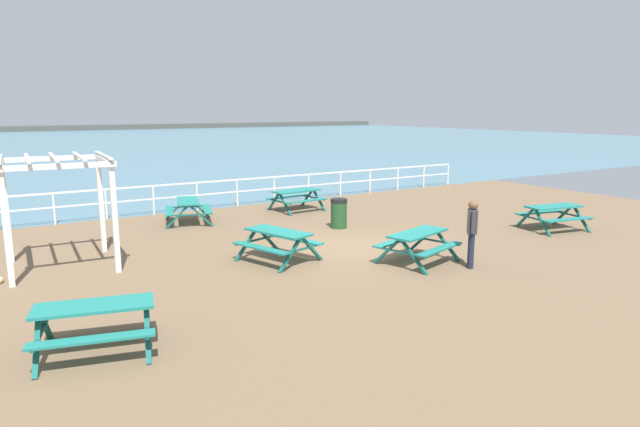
% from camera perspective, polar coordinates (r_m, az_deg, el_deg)
% --- Properties ---
extents(ground_plane, '(30.00, 24.00, 0.20)m').
position_cam_1_polar(ground_plane, '(15.37, 3.24, -3.87)').
color(ground_plane, brown).
extents(sea_band, '(142.00, 90.00, 0.01)m').
position_cam_1_polar(sea_band, '(65.53, -24.76, 6.54)').
color(sea_band, teal).
rests_on(sea_band, ground).
extents(distant_shoreline, '(142.00, 6.00, 1.80)m').
position_cam_1_polar(distant_shoreline, '(108.25, -27.89, 7.59)').
color(distant_shoreline, '#4C4C47').
rests_on(distant_shoreline, ground).
extents(seaward_railing, '(23.07, 0.07, 1.08)m').
position_cam_1_polar(seaward_railing, '(21.86, -8.61, 2.68)').
color(seaward_railing, white).
rests_on(seaward_railing, ground).
extents(picnic_table_near_left, '(2.12, 1.90, 0.80)m').
position_cam_1_polar(picnic_table_near_left, '(9.48, -22.36, -9.83)').
color(picnic_table_near_left, '#1E7A70').
rests_on(picnic_table_near_left, ground).
extents(picnic_table_near_right, '(2.06, 1.83, 0.80)m').
position_cam_1_polar(picnic_table_near_right, '(18.91, 23.10, 0.18)').
color(picnic_table_near_right, '#1E7A70').
rests_on(picnic_table_near_right, ground).
extents(picnic_table_mid_centre, '(2.14, 1.94, 0.80)m').
position_cam_1_polar(picnic_table_mid_centre, '(13.92, 10.13, -2.68)').
color(picnic_table_mid_centre, '#1E7A70').
rests_on(picnic_table_mid_centre, ground).
extents(picnic_table_far_left, '(1.93, 1.69, 0.80)m').
position_cam_1_polar(picnic_table_far_left, '(20.72, -2.45, 1.91)').
color(picnic_table_far_left, '#1E7A70').
rests_on(picnic_table_far_left, ground).
extents(picnic_table_far_right, '(1.96, 2.16, 0.80)m').
position_cam_1_polar(picnic_table_far_right, '(18.97, -13.54, 0.78)').
color(picnic_table_far_right, '#1E7A70').
rests_on(picnic_table_far_right, ground).
extents(picnic_table_seaward, '(1.96, 2.16, 0.80)m').
position_cam_1_polar(picnic_table_seaward, '(13.90, -4.35, -2.56)').
color(picnic_table_seaward, '#1E7A70').
rests_on(picnic_table_seaward, ground).
extents(visitor, '(0.39, 0.41, 1.66)m').
position_cam_1_polar(visitor, '(13.67, 15.51, -1.59)').
color(visitor, '#1E2338').
rests_on(visitor, ground).
extents(lattice_pergola, '(2.56, 2.68, 2.70)m').
position_cam_1_polar(lattice_pergola, '(14.45, -25.72, 2.60)').
color(lattice_pergola, white).
rests_on(lattice_pergola, ground).
extents(litter_bin, '(0.55, 0.55, 0.95)m').
position_cam_1_polar(litter_bin, '(17.69, 1.97, 0.02)').
color(litter_bin, '#1E4723').
rests_on(litter_bin, ground).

